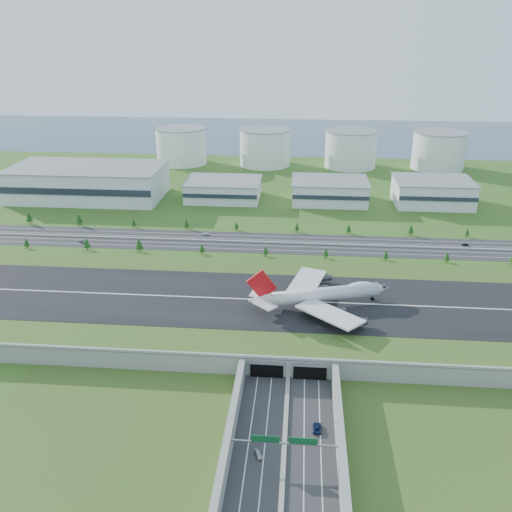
# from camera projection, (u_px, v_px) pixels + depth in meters

# --- Properties ---
(ground) EXTENTS (1200.00, 1200.00, 0.00)m
(ground) POSITION_uv_depth(u_px,v_px,m) (291.00, 316.00, 260.94)
(ground) COLOR #2B591C
(ground) RESTS_ON ground
(airfield_deck) EXTENTS (520.00, 100.00, 9.20)m
(airfield_deck) POSITION_uv_depth(u_px,v_px,m) (292.00, 309.00, 259.25)
(airfield_deck) COLOR gray
(airfield_deck) RESTS_ON ground
(underpass_road) EXTENTS (38.80, 120.40, 8.00)m
(underpass_road) POSITION_uv_depth(u_px,v_px,m) (283.00, 463.00, 168.37)
(underpass_road) COLOR #28282B
(underpass_road) RESTS_ON ground
(sign_gantry_near) EXTENTS (38.70, 0.70, 9.80)m
(sign_gantry_near) POSITION_uv_depth(u_px,v_px,m) (284.00, 444.00, 171.02)
(sign_gantry_near) COLOR gray
(sign_gantry_near) RESTS_ON ground
(north_expressway) EXTENTS (560.00, 36.00, 0.12)m
(north_expressway) POSITION_uv_depth(u_px,v_px,m) (295.00, 244.00, 348.09)
(north_expressway) COLOR #28282B
(north_expressway) RESTS_ON ground
(tree_row) EXTENTS (505.74, 48.66, 8.36)m
(tree_row) POSITION_uv_depth(u_px,v_px,m) (294.00, 237.00, 346.87)
(tree_row) COLOR #3D2819
(tree_row) RESTS_ON ground
(hangar_west) EXTENTS (120.00, 60.00, 25.00)m
(hangar_west) POSITION_uv_depth(u_px,v_px,m) (88.00, 182.00, 439.36)
(hangar_west) COLOR silver
(hangar_west) RESTS_ON ground
(hangar_mid_a) EXTENTS (58.00, 42.00, 15.00)m
(hangar_mid_a) POSITION_uv_depth(u_px,v_px,m) (224.00, 190.00, 437.14)
(hangar_mid_a) COLOR silver
(hangar_mid_a) RESTS_ON ground
(hangar_mid_b) EXTENTS (58.00, 42.00, 17.00)m
(hangar_mid_b) POSITION_uv_depth(u_px,v_px,m) (329.00, 191.00, 429.99)
(hangar_mid_b) COLOR silver
(hangar_mid_b) RESTS_ON ground
(hangar_mid_c) EXTENTS (58.00, 42.00, 19.00)m
(hangar_mid_c) POSITION_uv_depth(u_px,v_px,m) (432.00, 192.00, 423.23)
(hangar_mid_c) COLOR silver
(hangar_mid_c) RESTS_ON ground
(fuel_tank_a) EXTENTS (50.00, 50.00, 35.00)m
(fuel_tank_a) POSITION_uv_depth(u_px,v_px,m) (181.00, 146.00, 548.13)
(fuel_tank_a) COLOR white
(fuel_tank_a) RESTS_ON ground
(fuel_tank_b) EXTENTS (50.00, 50.00, 35.00)m
(fuel_tank_b) POSITION_uv_depth(u_px,v_px,m) (265.00, 148.00, 541.37)
(fuel_tank_b) COLOR white
(fuel_tank_b) RESTS_ON ground
(fuel_tank_c) EXTENTS (50.00, 50.00, 35.00)m
(fuel_tank_c) POSITION_uv_depth(u_px,v_px,m) (351.00, 149.00, 534.61)
(fuel_tank_c) COLOR white
(fuel_tank_c) RESTS_ON ground
(fuel_tank_d) EXTENTS (50.00, 50.00, 35.00)m
(fuel_tank_d) POSITION_uv_depth(u_px,v_px,m) (439.00, 151.00, 527.84)
(fuel_tank_d) COLOR white
(fuel_tank_d) RESTS_ON ground
(bay_water) EXTENTS (1200.00, 260.00, 0.06)m
(bay_water) POSITION_uv_depth(u_px,v_px,m) (301.00, 135.00, 701.38)
(bay_water) COLOR #354B66
(bay_water) RESTS_ON ground
(boeing_747) EXTENTS (67.33, 62.69, 21.47)m
(boeing_747) POSITION_uv_depth(u_px,v_px,m) (321.00, 294.00, 251.29)
(boeing_747) COLOR silver
(boeing_747) RESTS_ON airfield_deck
(car_0) EXTENTS (3.60, 5.14, 1.62)m
(car_0) POSITION_uv_depth(u_px,v_px,m) (258.00, 454.00, 175.31)
(car_0) COLOR #B3B2B7
(car_0) RESTS_ON ground
(car_2) EXTENTS (2.91, 6.06, 1.67)m
(car_2) POSITION_uv_depth(u_px,v_px,m) (317.00, 428.00, 186.77)
(car_2) COLOR #0C1B40
(car_2) RESTS_ON ground
(car_4) EXTENTS (5.29, 3.81, 1.67)m
(car_4) POSITION_uv_depth(u_px,v_px,m) (82.00, 242.00, 348.78)
(car_4) COLOR #5E5E63
(car_4) RESTS_ON ground
(car_5) EXTENTS (4.27, 1.63, 1.39)m
(car_5) POSITION_uv_depth(u_px,v_px,m) (465.00, 245.00, 344.58)
(car_5) COLOR black
(car_5) RESTS_ON ground
(car_7) EXTENTS (5.07, 2.49, 1.42)m
(car_7) POSITION_uv_depth(u_px,v_px,m) (205.00, 234.00, 362.50)
(car_7) COLOR white
(car_7) RESTS_ON ground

